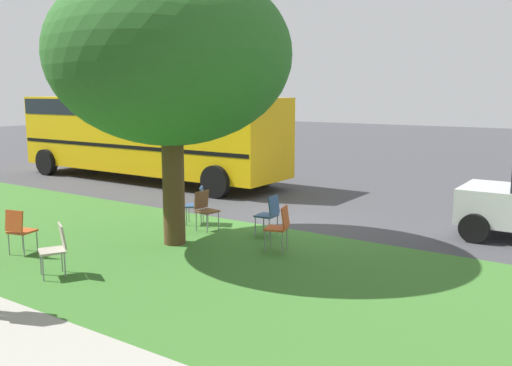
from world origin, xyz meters
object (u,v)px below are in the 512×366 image
object	(u,v)px
chair_3	(280,225)
chair_2	(19,228)
street_tree	(170,56)
chair_1	(56,246)
chair_5	(198,202)
school_bus	(147,130)
chair_4	(205,207)
chair_0	(269,212)

from	to	relation	value
chair_3	chair_2	bearing A→B (deg)	37.28
street_tree	chair_1	world-z (taller)	street_tree
chair_1	chair_2	xyz separation A→B (m)	(1.61, -0.36, 0.00)
chair_3	chair_5	world-z (taller)	same
street_tree	chair_5	size ratio (longest dim) A/B	6.24
chair_5	school_bus	size ratio (longest dim) A/B	0.08
chair_2	school_bus	world-z (taller)	school_bus
chair_2	chair_4	size ratio (longest dim) A/B	1.00
chair_0	street_tree	bearing A→B (deg)	50.83
street_tree	chair_5	distance (m)	3.63
street_tree	chair_4	world-z (taller)	street_tree
chair_0	chair_3	distance (m)	1.11
chair_1	chair_5	bearing A→B (deg)	-84.37
chair_4	chair_0	bearing A→B (deg)	-165.27
chair_5	school_bus	xyz separation A→B (m)	(5.63, -4.00, 1.24)
chair_1	chair_4	bearing A→B (deg)	-91.54
chair_0	chair_4	world-z (taller)	same
chair_1	chair_3	bearing A→B (deg)	-124.72
chair_0	chair_4	bearing A→B (deg)	14.73
school_bus	chair_4	bearing A→B (deg)	144.62
chair_2	chair_3	distance (m)	4.94
chair_5	street_tree	bearing A→B (deg)	113.88
street_tree	school_bus	size ratio (longest dim) A/B	0.53
chair_0	chair_3	bearing A→B (deg)	133.22
street_tree	chair_4	bearing A→B (deg)	-81.56
chair_3	chair_0	bearing A→B (deg)	-46.78
chair_4	chair_5	bearing A→B (deg)	-35.08
chair_1	street_tree	bearing A→B (deg)	-96.14
chair_3	chair_5	size ratio (longest dim) A/B	1.00
chair_4	chair_1	bearing A→B (deg)	88.46
school_bus	street_tree	bearing A→B (deg)	138.70
chair_0	school_bus	size ratio (longest dim) A/B	0.08
chair_0	chair_5	distance (m)	1.97
street_tree	chair_3	xyz separation A→B (m)	(-2.04, -0.76, -3.22)
chair_2	chair_4	distance (m)	3.82
street_tree	chair_2	world-z (taller)	street_tree
chair_1	chair_2	world-z (taller)	same
street_tree	chair_1	bearing A→B (deg)	83.86
chair_2	chair_4	bearing A→B (deg)	-116.61
chair_2	chair_5	xyz separation A→B (m)	(-1.20, -3.77, 0.00)
street_tree	chair_0	distance (m)	3.80
chair_2	chair_3	bearing A→B (deg)	-142.72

